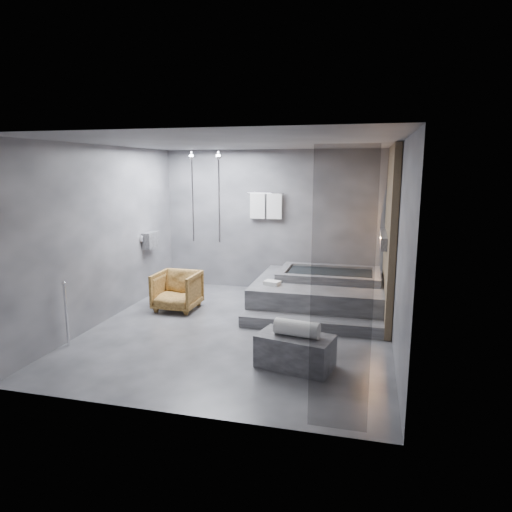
# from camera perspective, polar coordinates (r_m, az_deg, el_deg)

# --- Properties ---
(room) EXTENTS (5.00, 5.04, 2.82)m
(room) POSITION_cam_1_polar(r_m,az_deg,el_deg) (6.84, 1.64, 4.95)
(room) COLOR #313134
(room) RESTS_ON ground
(tub_deck) EXTENTS (2.20, 2.00, 0.50)m
(tub_deck) POSITION_cam_1_polar(r_m,az_deg,el_deg) (8.20, 7.91, -4.68)
(tub_deck) COLOR #373739
(tub_deck) RESTS_ON ground
(tub_step) EXTENTS (2.20, 0.36, 0.18)m
(tub_step) POSITION_cam_1_polar(r_m,az_deg,el_deg) (7.13, 6.82, -8.43)
(tub_step) COLOR #373739
(tub_step) RESTS_ON ground
(concrete_bench) EXTENTS (1.01, 0.70, 0.41)m
(concrete_bench) POSITION_cam_1_polar(r_m,az_deg,el_deg) (5.81, 4.91, -11.77)
(concrete_bench) COLOR #353538
(concrete_bench) RESTS_ON ground
(driftwood_chair) EXTENTS (0.73, 0.75, 0.67)m
(driftwood_chair) POSITION_cam_1_polar(r_m,az_deg,el_deg) (8.10, -9.83, -4.29)
(driftwood_chair) COLOR #4F3313
(driftwood_chair) RESTS_ON ground
(rolled_towel) EXTENTS (0.58, 0.29, 0.20)m
(rolled_towel) POSITION_cam_1_polar(r_m,az_deg,el_deg) (5.68, 5.13, -8.99)
(rolled_towel) COLOR white
(rolled_towel) RESTS_ON concrete_bench
(deck_towel) EXTENTS (0.30, 0.25, 0.07)m
(deck_towel) POSITION_cam_1_polar(r_m,az_deg,el_deg) (7.72, 2.03, -3.38)
(deck_towel) COLOR silver
(deck_towel) RESTS_ON tub_deck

